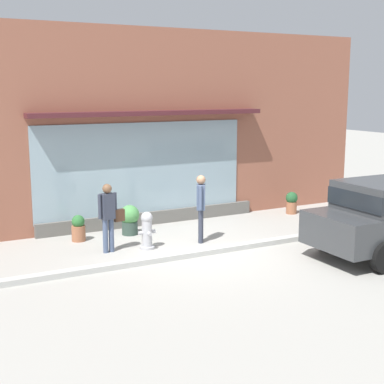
{
  "coord_description": "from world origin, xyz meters",
  "views": [
    {
      "loc": [
        -5.87,
        -10.7,
        3.7
      ],
      "look_at": [
        0.35,
        1.2,
        1.17
      ],
      "focal_mm": 51.63,
      "sensor_mm": 36.0,
      "label": 1
    }
  ],
  "objects_px": {
    "fire_hydrant": "(147,230)",
    "pedestrian_with_handbag": "(109,213)",
    "potted_plant_low_front": "(78,228)",
    "potted_plant_corner_tall": "(292,202)",
    "potted_plant_near_hydrant": "(130,219)",
    "pedestrian_passerby": "(201,204)"
  },
  "relations": [
    {
      "from": "pedestrian_with_handbag",
      "to": "pedestrian_passerby",
      "type": "bearing_deg",
      "value": -15.69
    },
    {
      "from": "potted_plant_corner_tall",
      "to": "pedestrian_passerby",
      "type": "bearing_deg",
      "value": -159.06
    },
    {
      "from": "fire_hydrant",
      "to": "pedestrian_with_handbag",
      "type": "bearing_deg",
      "value": 170.26
    },
    {
      "from": "potted_plant_corner_tall",
      "to": "pedestrian_with_handbag",
      "type": "bearing_deg",
      "value": -168.53
    },
    {
      "from": "pedestrian_passerby",
      "to": "potted_plant_low_front",
      "type": "relative_size",
      "value": 2.54
    },
    {
      "from": "potted_plant_low_front",
      "to": "potted_plant_near_hydrant",
      "type": "bearing_deg",
      "value": -0.37
    },
    {
      "from": "fire_hydrant",
      "to": "pedestrian_passerby",
      "type": "distance_m",
      "value": 1.47
    },
    {
      "from": "potted_plant_near_hydrant",
      "to": "pedestrian_passerby",
      "type": "bearing_deg",
      "value": -49.39
    },
    {
      "from": "fire_hydrant",
      "to": "potted_plant_near_hydrant",
      "type": "bearing_deg",
      "value": 85.62
    },
    {
      "from": "pedestrian_passerby",
      "to": "potted_plant_near_hydrant",
      "type": "height_order",
      "value": "pedestrian_passerby"
    },
    {
      "from": "potted_plant_low_front",
      "to": "potted_plant_near_hydrant",
      "type": "relative_size",
      "value": 0.85
    },
    {
      "from": "fire_hydrant",
      "to": "pedestrian_with_handbag",
      "type": "relative_size",
      "value": 0.56
    },
    {
      "from": "potted_plant_low_front",
      "to": "potted_plant_near_hydrant",
      "type": "height_order",
      "value": "potted_plant_near_hydrant"
    },
    {
      "from": "fire_hydrant",
      "to": "potted_plant_low_front",
      "type": "xyz_separation_m",
      "value": [
        -1.23,
        1.39,
        -0.13
      ]
    },
    {
      "from": "potted_plant_corner_tall",
      "to": "potted_plant_near_hydrant",
      "type": "height_order",
      "value": "potted_plant_near_hydrant"
    },
    {
      "from": "pedestrian_with_handbag",
      "to": "pedestrian_passerby",
      "type": "height_order",
      "value": "pedestrian_passerby"
    },
    {
      "from": "potted_plant_low_front",
      "to": "fire_hydrant",
      "type": "bearing_deg",
      "value": -48.54
    },
    {
      "from": "pedestrian_passerby",
      "to": "potted_plant_near_hydrant",
      "type": "xyz_separation_m",
      "value": [
        -1.27,
        1.48,
        -0.55
      ]
    },
    {
      "from": "pedestrian_with_handbag",
      "to": "potted_plant_near_hydrant",
      "type": "bearing_deg",
      "value": 42.32
    },
    {
      "from": "pedestrian_with_handbag",
      "to": "pedestrian_passerby",
      "type": "distance_m",
      "value": 2.26
    },
    {
      "from": "potted_plant_low_front",
      "to": "pedestrian_with_handbag",
      "type": "bearing_deg",
      "value": -73.7
    },
    {
      "from": "potted_plant_low_front",
      "to": "potted_plant_corner_tall",
      "type": "bearing_deg",
      "value": 0.01
    }
  ]
}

